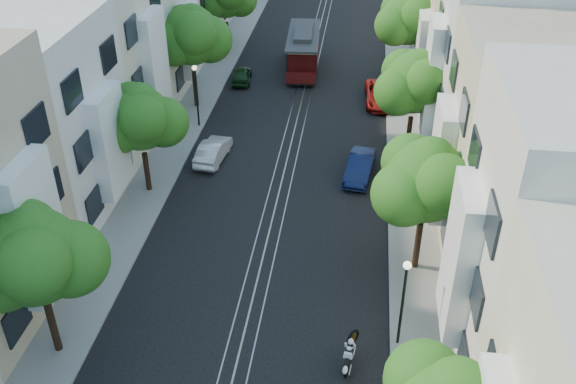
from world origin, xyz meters
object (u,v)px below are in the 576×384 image
(lamp_east, at_px, (404,291))
(parked_car_w_mid, at_px, (213,151))
(sportbike_rider, at_px, (350,352))
(parked_car_e_mid, at_px, (360,167))
(cable_car, at_px, (303,49))
(tree_e_c, at_px, (416,84))
(lamp_west, at_px, (196,87))
(tree_w_c, at_px, (192,37))
(tree_e_b, at_px, (427,183))
(tree_e_d, at_px, (409,20))
(parked_car_w_far, at_px, (242,74))
(tree_w_a, at_px, (36,259))
(parked_car_e_far, at_px, (381,94))
(tree_w_b, at_px, (141,120))

(lamp_east, relative_size, parked_car_w_mid, 1.11)
(sportbike_rider, distance_m, parked_car_e_mid, 14.31)
(sportbike_rider, height_order, cable_car, cable_car)
(tree_e_c, bearing_deg, lamp_west, 171.51)
(tree_w_c, bearing_deg, tree_e_b, -48.01)
(tree_e_d, height_order, sportbike_rider, tree_e_d)
(lamp_west, height_order, parked_car_w_far, lamp_west)
(sportbike_rider, height_order, parked_car_w_mid, sportbike_rider)
(tree_e_c, distance_m, sportbike_rider, 18.00)
(sportbike_rider, bearing_deg, tree_w_a, -167.68)
(lamp_west, bearing_deg, tree_w_c, 105.75)
(parked_car_e_mid, bearing_deg, parked_car_e_far, 91.08)
(tree_e_d, relative_size, parked_car_e_far, 1.45)
(parked_car_e_far, relative_size, parked_car_w_mid, 1.26)
(cable_car, distance_m, parked_car_w_mid, 15.39)
(sportbike_rider, height_order, parked_car_e_far, parked_car_e_far)
(tree_e_d, relative_size, tree_w_c, 0.97)
(tree_e_d, relative_size, lamp_west, 1.65)
(tree_w_b, height_order, lamp_west, tree_w_b)
(lamp_east, height_order, parked_car_e_mid, lamp_east)
(tree_w_c, distance_m, parked_car_w_mid, 8.83)
(tree_e_c, relative_size, parked_car_e_mid, 1.65)
(tree_w_b, xyz_separation_m, parked_car_e_far, (12.74, 13.23, -3.74))
(tree_e_d, bearing_deg, parked_car_e_mid, -101.52)
(tree_e_b, distance_m, tree_e_d, 22.00)
(tree_e_d, relative_size, cable_car, 0.89)
(tree_e_d, relative_size, tree_w_a, 1.02)
(tree_e_b, distance_m, parked_car_e_mid, 9.40)
(tree_e_b, xyz_separation_m, tree_w_a, (-14.40, -7.00, 0.00))
(parked_car_w_mid, bearing_deg, parked_car_w_far, -81.91)
(tree_e_d, relative_size, parked_car_e_mid, 1.73)
(tree_w_c, xyz_separation_m, parked_car_w_mid, (2.74, -7.11, -4.45))
(lamp_west, distance_m, parked_car_w_mid, 5.07)
(tree_e_d, height_order, tree_w_b, tree_e_d)
(tree_e_c, height_order, sportbike_rider, tree_e_c)
(tree_e_c, height_order, parked_car_w_mid, tree_e_c)
(lamp_west, bearing_deg, sportbike_rider, -61.12)
(tree_w_a, distance_m, parked_car_e_far, 28.55)
(tree_e_d, bearing_deg, sportbike_rider, -95.80)
(tree_e_d, bearing_deg, cable_car, 167.38)
(tree_e_b, xyz_separation_m, tree_e_d, (0.00, 22.00, 0.13))
(tree_w_a, height_order, sportbike_rider, tree_w_a)
(tree_w_b, xyz_separation_m, parked_car_w_far, (2.28, 15.79, -3.82))
(tree_e_d, distance_m, tree_w_c, 15.60)
(tree_e_b, height_order, parked_car_w_far, tree_e_b)
(parked_car_e_mid, bearing_deg, parked_car_w_mid, -178.25)
(tree_e_c, xyz_separation_m, cable_car, (-7.76, 12.74, -2.87))
(lamp_east, distance_m, parked_car_e_mid, 13.26)
(tree_e_b, bearing_deg, lamp_east, -100.93)
(tree_e_c, height_order, parked_car_w_far, tree_e_c)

